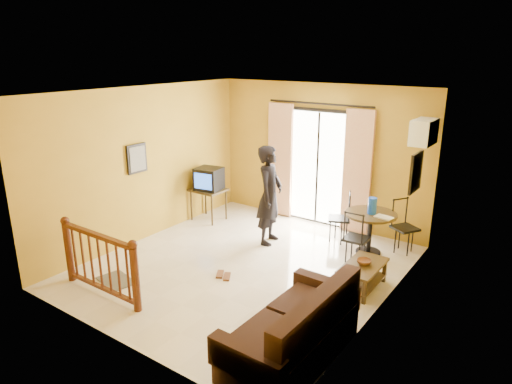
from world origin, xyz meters
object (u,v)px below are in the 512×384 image
Objects in this scene: coffee_table at (363,272)px; standing_person at (270,195)px; sofa at (295,333)px; television at (209,179)px; dining_table at (370,221)px.

coffee_table is 2.28m from standing_person.
sofa is (0.01, -1.96, 0.08)m from coffee_table.
coffee_table is at bearing -120.58° from standing_person.
standing_person is (-2.09, 2.62, 0.56)m from sofa.
television is 0.31× the size of standing_person.
standing_person is (-2.08, 0.66, 0.64)m from coffee_table.
sofa reaches higher than dining_table.
television is 0.30× the size of sofa.
standing_person reaches higher than television.
dining_table is 0.47× the size of sofa.
standing_person is at bearing 129.51° from sofa.
sofa reaches higher than coffee_table.
coffee_table is (3.72, -0.89, -0.63)m from television.
television is 1.65m from standing_person.
standing_person reaches higher than coffee_table.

